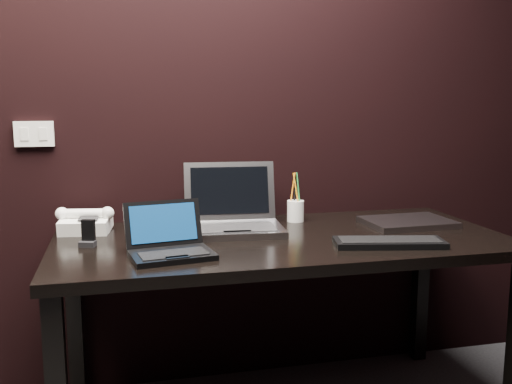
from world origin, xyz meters
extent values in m
plane|color=black|center=(0.00, 1.80, 1.30)|extent=(4.00, 0.00, 4.00)
cube|color=silver|center=(-0.62, 1.79, 1.12)|extent=(0.15, 0.02, 0.10)
cube|color=silver|center=(-0.66, 1.78, 1.12)|extent=(0.03, 0.01, 0.05)
cube|color=silver|center=(-0.58, 1.78, 1.12)|extent=(0.03, 0.01, 0.05)
cube|color=black|center=(0.30, 1.40, 0.72)|extent=(1.70, 0.80, 0.04)
cube|color=black|center=(-0.50, 1.75, 0.35)|extent=(0.06, 0.06, 0.70)
cube|color=black|center=(1.10, 1.75, 0.35)|extent=(0.06, 0.06, 0.70)
cube|color=black|center=(-0.14, 1.20, 0.75)|extent=(0.29, 0.22, 0.02)
cube|color=black|center=(-0.13, 1.17, 0.76)|extent=(0.23, 0.13, 0.00)
cube|color=black|center=(-0.12, 1.13, 0.76)|extent=(0.08, 0.04, 0.00)
cube|color=black|center=(-0.15, 1.31, 0.83)|extent=(0.27, 0.10, 0.15)
cube|color=#0A274E|center=(-0.15, 1.31, 0.84)|extent=(0.23, 0.08, 0.12)
cube|color=#9C9DA2|center=(0.14, 1.50, 0.75)|extent=(0.40, 0.30, 0.03)
cube|color=black|center=(0.13, 1.46, 0.77)|extent=(0.32, 0.17, 0.00)
cube|color=#A0A0A5|center=(0.13, 1.39, 0.77)|extent=(0.11, 0.05, 0.00)
cube|color=#95959A|center=(0.15, 1.66, 0.88)|extent=(0.38, 0.10, 0.23)
cube|color=black|center=(0.15, 1.66, 0.88)|extent=(0.33, 0.08, 0.19)
cube|color=black|center=(0.63, 1.17, 0.75)|extent=(0.41, 0.21, 0.02)
cube|color=black|center=(0.63, 1.17, 0.76)|extent=(0.37, 0.18, 0.00)
cube|color=#95959B|center=(0.86, 1.47, 0.75)|extent=(0.36, 0.26, 0.02)
cube|color=white|center=(-0.43, 1.65, 0.77)|extent=(0.21, 0.20, 0.08)
cylinder|color=white|center=(-0.43, 1.64, 0.82)|extent=(0.18, 0.06, 0.04)
sphere|color=white|center=(-0.52, 1.65, 0.82)|extent=(0.06, 0.06, 0.05)
sphere|color=silver|center=(-0.35, 1.62, 0.82)|extent=(0.06, 0.06, 0.05)
cube|color=black|center=(-0.42, 1.60, 0.80)|extent=(0.08, 0.06, 0.01)
cube|color=black|center=(-0.41, 1.42, 0.79)|extent=(0.05, 0.03, 0.09)
cube|color=black|center=(-0.41, 1.41, 0.75)|extent=(0.06, 0.05, 0.02)
cylinder|color=white|center=(0.43, 1.65, 0.78)|extent=(0.09, 0.09, 0.09)
cylinder|color=orange|center=(0.42, 1.65, 0.88)|extent=(0.02, 0.02, 0.13)
cylinder|color=#258A3D|center=(0.44, 1.65, 0.88)|extent=(0.02, 0.02, 0.13)
cylinder|color=black|center=(0.43, 1.66, 0.88)|extent=(0.01, 0.01, 0.13)
cylinder|color=orange|center=(0.43, 1.64, 0.88)|extent=(0.03, 0.03, 0.13)
camera|label=1|loc=(-0.29, -0.64, 1.25)|focal=40.00mm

